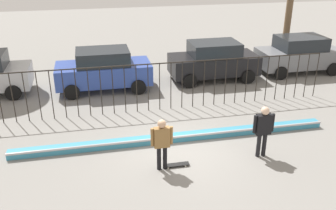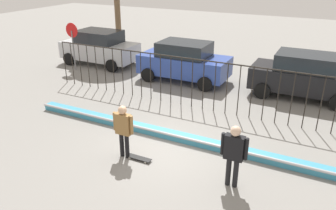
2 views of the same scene
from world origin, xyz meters
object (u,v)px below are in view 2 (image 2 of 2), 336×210
Objects in this scene: camera_operator at (234,151)px; stop_sign at (73,40)px; skateboarder at (123,127)px; skateboard at (139,158)px; parked_car_black at (304,75)px; parked_car_silver at (100,47)px; parked_car_blue at (184,61)px.

camera_operator is 12.16m from stop_sign.
skateboard is (0.46, 0.03, -0.93)m from skateboarder.
skateboarder is at bearing -119.31° from parked_car_black.
parked_car_silver reaches higher than skateboard.
skateboarder is at bearing -44.28° from parked_car_silver.
parked_car_silver and parked_car_blue have the same top height.
parked_car_silver reaches higher than skateboarder.
parked_car_silver is 5.44m from parked_car_blue.
camera_operator is (3.25, 0.07, 0.05)m from skateboarder.
skateboarder is 8.52m from parked_car_black.
skateboarder is 9.54m from stop_sign.
parked_car_blue is at bearing -177.45° from parked_car_black.
skateboard is 2.96m from camera_operator.
parked_car_black is at bearing -76.23° from camera_operator.
stop_sign is (-5.95, -1.01, 0.64)m from parked_car_blue.
camera_operator is 12.53m from parked_car_silver.
camera_operator is (2.79, 0.03, 0.98)m from skateboard.
camera_operator is at bearing 22.82° from skateboarder.
skateboarder is 0.66× the size of stop_sign.
skateboard is at bearing 21.05° from camera_operator.
parked_car_silver is at bearing -16.93° from camera_operator.
parked_car_silver is 1.71m from stop_sign.
parked_car_black is at bearing 46.94° from skateboard.
skateboard is at bearing -78.11° from parked_car_blue.
skateboarder is 0.38× the size of parked_car_silver.
skateboarder is 0.38× the size of parked_car_blue.
stop_sign is at bearing -173.98° from parked_car_black.
parked_car_silver is at bearing 178.49° from parked_car_black.
stop_sign is (-10.50, 6.10, 0.58)m from camera_operator.
skateboarder is 7.29m from parked_car_blue.
parked_car_silver is at bearing 70.17° from stop_sign.
skateboard is at bearing 25.95° from skateboarder.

